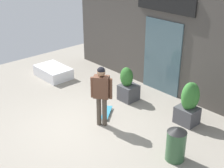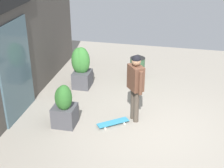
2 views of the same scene
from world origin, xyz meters
The scene contains 8 objects.
ground_plane centered at (0.00, 0.00, 0.00)m, with size 12.00×12.00×0.00m, color gray.
building_facade centered at (0.00, 3.44, 1.86)m, with size 8.43×0.31×3.73m.
skateboarder centered at (0.34, 0.40, 1.06)m, with size 0.49×0.45×1.73m.
skateboard centered at (0.00, 0.87, 0.06)m, with size 0.65×0.76×0.08m.
planter_box_left centered at (1.88, 2.24, 0.65)m, with size 0.59×0.56×1.25m.
planter_box_right centered at (-0.27, 2.00, 0.55)m, with size 0.55×0.54×1.11m.
trash_bin centered at (2.66, 0.67, 0.44)m, with size 0.46×0.46×0.87m.
snow_ledge centered at (-3.44, 1.25, 0.20)m, with size 1.38×0.90×0.40m, color white.
Camera 1 is at (6.17, -4.54, 4.75)m, focal length 51.12 mm.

